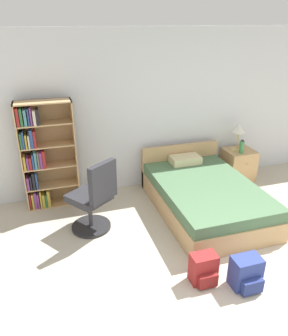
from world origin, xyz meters
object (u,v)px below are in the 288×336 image
Objects in this scene: nightstand at (238,164)px; water_bottle at (242,147)px; bookshelf at (42,157)px; office_chair at (94,199)px; backpack_blue at (246,273)px; bed at (203,195)px; table_lamp at (239,130)px; backpack_red at (204,269)px.

water_bottle is (-0.05, -0.12, 0.39)m from nightstand.
bookshelf is 1.15m from office_chair.
bed is at bearing 79.96° from backpack_blue.
bed is 4.32× the size of table_lamp.
nightstand is 2.76m from backpack_blue.
office_chair is at bearing -56.61° from bookshelf.
office_chair is 1.92× the size of nightstand.
water_bottle is at bearing 32.93° from bed.
nightstand is at bearing 65.59° from water_bottle.
backpack_blue is (-1.32, -2.27, -0.50)m from water_bottle.
bed is 1.95× the size of office_chair.
bed reaches higher than backpack_blue.
table_lamp is at bearing 91.37° from water_bottle.
office_chair is 2.81m from water_bottle.
bookshelf is 3.32m from water_bottle.
bookshelf is 0.79× the size of bed.
nightstand reaches higher than backpack_blue.
office_chair is 2.90m from nightstand.
table_lamp is (1.03, 0.81, 0.69)m from bed.
office_chair is at bearing -162.18° from table_lamp.
table_lamp is at bearing 161.06° from nightstand.
bookshelf is at bearing 159.37° from bed.
office_chair is 2.88m from table_lamp.
office_chair is at bearing -177.93° from bed.
office_chair is at bearing 132.12° from backpack_blue.
bed reaches higher than nightstand.
bookshelf is at bearing 179.17° from table_lamp.
bed is at bearing 2.07° from office_chair.
water_bottle is at bearing 59.82° from backpack_blue.
bed is at bearing -141.92° from table_lamp.
office_chair is at bearing 126.28° from backpack_red.
office_chair is (0.61, -0.92, -0.32)m from bookshelf.
bed is 1.62m from backpack_blue.
bed is 1.56m from backpack_red.
table_lamp is at bearing 38.08° from bed.
table_lamp is at bearing -0.83° from bookshelf.
bookshelf is 2.96× the size of nightstand.
water_bottle is (0.00, -0.14, -0.26)m from table_lamp.
table_lamp is 1.37× the size of backpack_red.
nightstand is at bearing 17.11° from office_chair.
water_bottle is at bearing -3.21° from bookshelf.
table_lamp reaches higher than backpack_red.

